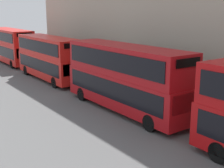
{
  "coord_description": "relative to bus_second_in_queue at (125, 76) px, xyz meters",
  "views": [
    {
      "loc": [
        -11.01,
        0.62,
        6.8
      ],
      "look_at": [
        0.48,
        16.65,
        2.05
      ],
      "focal_mm": 50.0,
      "sensor_mm": 36.0,
      "label": 1
    }
  ],
  "objects": [
    {
      "name": "bus_trailing",
      "position": [
        0.0,
        23.84,
        -0.07
      ],
      "size": [
        2.59,
        10.89,
        4.33
      ],
      "color": "red",
      "rests_on": "ground"
    },
    {
      "name": "bus_second_in_queue",
      "position": [
        0.0,
        0.0,
        0.0
      ],
      "size": [
        2.59,
        10.83,
        4.47
      ],
      "color": "#A80F14",
      "rests_on": "ground"
    },
    {
      "name": "bus_third_in_queue",
      "position": [
        0.0,
        12.0,
        -0.15
      ],
      "size": [
        2.59,
        10.09,
        4.18
      ],
      "color": "red",
      "rests_on": "ground"
    },
    {
      "name": "pedestrian",
      "position": [
        2.53,
        -1.14,
        -1.72
      ],
      "size": [
        0.36,
        0.36,
        1.62
      ],
      "color": "brown",
      "rests_on": "ground"
    }
  ]
}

